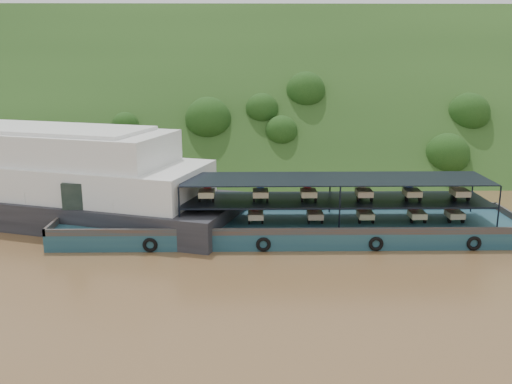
{
  "coord_description": "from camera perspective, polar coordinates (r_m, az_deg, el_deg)",
  "views": [
    {
      "loc": [
        -2.67,
        -39.99,
        13.77
      ],
      "look_at": [
        -2.0,
        3.0,
        3.2
      ],
      "focal_mm": 40.0,
      "sensor_mm": 36.0,
      "label": 1
    }
  ],
  "objects": [
    {
      "name": "passenger_ferry",
      "position": [
        52.91,
        -22.47,
        1.41
      ],
      "size": [
        39.48,
        21.16,
        7.78
      ],
      "rotation": [
        0.0,
        0.0,
        -0.32
      ],
      "color": "black",
      "rests_on": "ground"
    },
    {
      "name": "cargo_barge",
      "position": [
        43.72,
        2.11,
        -3.07
      ],
      "size": [
        35.0,
        7.18,
        4.54
      ],
      "color": "#15394C",
      "rests_on": "ground"
    },
    {
      "name": "hillside",
      "position": [
        77.27,
        1.1,
        3.54
      ],
      "size": [
        140.0,
        39.6,
        39.6
      ],
      "primitive_type": "cube",
      "rotation": [
        0.79,
        0.0,
        0.0
      ],
      "color": "#1B3312",
      "rests_on": "ground"
    },
    {
      "name": "ground",
      "position": [
        42.38,
        2.78,
        -5.17
      ],
      "size": [
        160.0,
        160.0,
        0.0
      ],
      "primitive_type": "plane",
      "color": "brown",
      "rests_on": "ground"
    }
  ]
}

